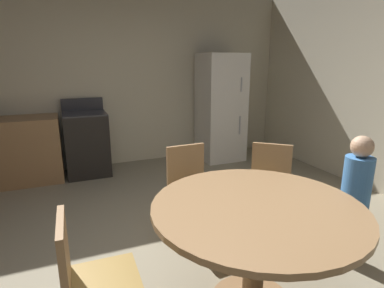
% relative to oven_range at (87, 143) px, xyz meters
% --- Properties ---
extents(ground_plane, '(14.00, 14.00, 0.00)m').
position_rel_oven_range_xyz_m(ground_plane, '(0.48, -2.77, -0.47)').
color(ground_plane, gray).
extents(wall_back, '(6.08, 0.12, 2.70)m').
position_rel_oven_range_xyz_m(wall_back, '(0.48, 0.40, 0.88)').
color(wall_back, beige).
rests_on(wall_back, ground).
extents(oven_range, '(0.60, 0.60, 1.10)m').
position_rel_oven_range_xyz_m(oven_range, '(0.00, 0.00, 0.00)').
color(oven_range, black).
rests_on(oven_range, ground).
extents(refrigerator, '(0.68, 0.68, 1.76)m').
position_rel_oven_range_xyz_m(refrigerator, '(2.17, -0.05, 0.41)').
color(refrigerator, white).
rests_on(refrigerator, ground).
extents(dining_table, '(1.35, 1.35, 0.76)m').
position_rel_oven_range_xyz_m(dining_table, '(0.81, -3.20, 0.15)').
color(dining_table, '#9E754C').
rests_on(dining_table, ground).
extents(chair_north, '(0.41, 0.41, 0.87)m').
position_rel_oven_range_xyz_m(chair_north, '(0.77, -2.16, 0.03)').
color(chair_north, '#9E754C').
rests_on(chair_north, ground).
extents(chair_west, '(0.41, 0.41, 0.87)m').
position_rel_oven_range_xyz_m(chair_west, '(-0.23, -3.17, 0.03)').
color(chair_west, '#9E754C').
rests_on(chair_west, ground).
extents(chair_northeast, '(0.56, 0.56, 0.87)m').
position_rel_oven_range_xyz_m(chair_northeast, '(1.49, -2.41, 0.03)').
color(chair_northeast, '#9E754C').
rests_on(chair_northeast, ground).
extents(person_child, '(0.24, 0.24, 1.09)m').
position_rel_oven_range_xyz_m(person_child, '(1.83, -3.08, 0.11)').
color(person_child, '#665B51').
rests_on(person_child, ground).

